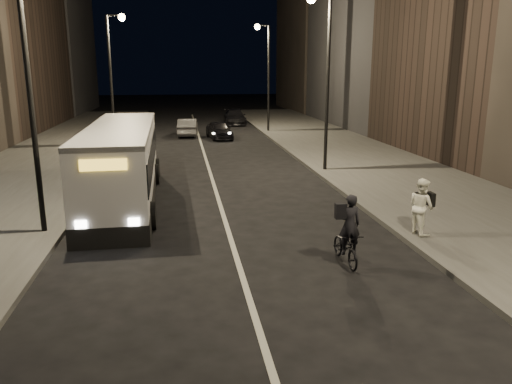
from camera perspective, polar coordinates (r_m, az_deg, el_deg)
name	(u,v)px	position (r m, az deg, el deg)	size (l,w,h in m)	color
ground	(242,276)	(12.44, -1.58, -9.62)	(180.00, 180.00, 0.00)	black
sidewalk_right	(366,162)	(27.61, 12.48, 3.39)	(7.00, 70.00, 0.16)	#3C3C39
sidewalk_left	(35,171)	(26.75, -23.95, 2.18)	(7.00, 70.00, 0.16)	#3C3C39
streetlight_right_mid	(323,60)	(24.27, 7.65, 14.73)	(1.20, 0.44, 8.12)	black
streetlight_right_far	(265,63)	(39.89, 1.06, 14.48)	(1.20, 0.44, 8.12)	black
streetlight_left_near	(36,54)	(15.82, -23.89, 14.21)	(1.20, 0.44, 8.12)	black
streetlight_left_far	(114,62)	(33.55, -15.91, 14.08)	(1.20, 0.44, 8.12)	black
city_bus	(122,160)	(19.61, -15.05, 3.51)	(2.73, 10.87, 2.91)	silver
cyclist_on_bicycle	(347,241)	(13.19, 10.35, -5.49)	(0.63, 1.68, 1.91)	black
pedestrian_woman	(421,206)	(15.55, 18.36, -1.56)	(0.82, 0.64, 1.69)	white
car_near	(219,130)	(36.55, -4.23, 7.06)	(1.49, 3.70, 1.26)	black
car_mid	(188,127)	(38.43, -7.80, 7.35)	(1.39, 3.99, 1.31)	#3B3C3E
car_far	(235,117)	(46.21, -2.46, 8.56)	(1.86, 4.59, 1.33)	black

